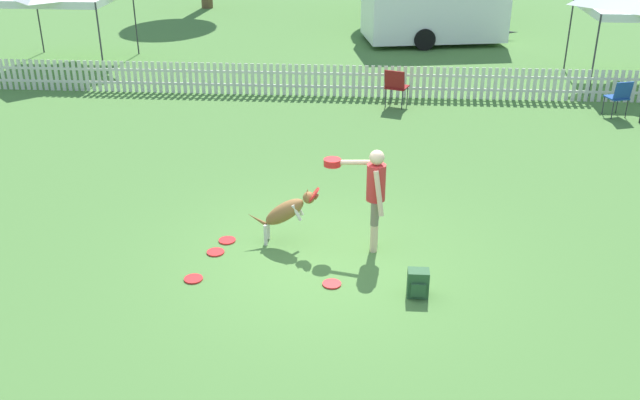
{
  "coord_description": "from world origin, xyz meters",
  "views": [
    {
      "loc": [
        0.51,
        -9.17,
        5.22
      ],
      "look_at": [
        -0.19,
        0.43,
        0.76
      ],
      "focal_mm": 40.0,
      "sensor_mm": 36.0,
      "label": 1
    }
  ],
  "objects_px": {
    "backpack_on_grass": "(418,283)",
    "frisbee_near_dog": "(193,279)",
    "folding_chair_center": "(396,85)",
    "handler_person": "(372,187)",
    "equipment_trailer": "(434,0)",
    "leaping_dog": "(287,211)",
    "frisbee_near_handler": "(216,252)",
    "frisbee_midfield": "(332,284)",
    "frisbee_far_scatter": "(227,240)",
    "folding_chair_blue_left": "(619,95)"
  },
  "relations": [
    {
      "from": "frisbee_far_scatter",
      "to": "folding_chair_center",
      "type": "distance_m",
      "value": 7.64
    },
    {
      "from": "leaping_dog",
      "to": "backpack_on_grass",
      "type": "height_order",
      "value": "leaping_dog"
    },
    {
      "from": "leaping_dog",
      "to": "frisbee_midfield",
      "type": "height_order",
      "value": "leaping_dog"
    },
    {
      "from": "frisbee_near_handler",
      "to": "frisbee_midfield",
      "type": "xyz_separation_m",
      "value": [
        1.8,
        -0.78,
        0.0
      ]
    },
    {
      "from": "frisbee_near_handler",
      "to": "folding_chair_center",
      "type": "relative_size",
      "value": 0.28
    },
    {
      "from": "equipment_trailer",
      "to": "frisbee_midfield",
      "type": "bearing_deg",
      "value": -109.77
    },
    {
      "from": "frisbee_midfield",
      "to": "folding_chair_blue_left",
      "type": "distance_m",
      "value": 10.01
    },
    {
      "from": "folding_chair_center",
      "to": "equipment_trailer",
      "type": "distance_m",
      "value": 7.58
    },
    {
      "from": "frisbee_near_dog",
      "to": "equipment_trailer",
      "type": "distance_m",
      "value": 16.34
    },
    {
      "from": "handler_person",
      "to": "frisbee_near_handler",
      "type": "bearing_deg",
      "value": 101.41
    },
    {
      "from": "backpack_on_grass",
      "to": "equipment_trailer",
      "type": "xyz_separation_m",
      "value": [
        1.27,
        15.86,
        1.18
      ]
    },
    {
      "from": "frisbee_far_scatter",
      "to": "frisbee_near_dog",
      "type": "bearing_deg",
      "value": -102.25
    },
    {
      "from": "frisbee_near_handler",
      "to": "folding_chair_center",
      "type": "height_order",
      "value": "folding_chair_center"
    },
    {
      "from": "frisbee_near_handler",
      "to": "backpack_on_grass",
      "type": "xyz_separation_m",
      "value": [
        2.97,
        -0.97,
        0.18
      ]
    },
    {
      "from": "frisbee_far_scatter",
      "to": "folding_chair_blue_left",
      "type": "height_order",
      "value": "folding_chair_blue_left"
    },
    {
      "from": "frisbee_near_dog",
      "to": "folding_chair_center",
      "type": "distance_m",
      "value": 8.82
    },
    {
      "from": "handler_person",
      "to": "equipment_trailer",
      "type": "relative_size",
      "value": 0.3
    },
    {
      "from": "backpack_on_grass",
      "to": "frisbee_near_dog",
      "type": "bearing_deg",
      "value": 176.65
    },
    {
      "from": "frisbee_near_dog",
      "to": "backpack_on_grass",
      "type": "xyz_separation_m",
      "value": [
        3.12,
        -0.18,
        0.18
      ]
    },
    {
      "from": "frisbee_midfield",
      "to": "folding_chair_blue_left",
      "type": "relative_size",
      "value": 0.3
    },
    {
      "from": "frisbee_near_handler",
      "to": "frisbee_midfield",
      "type": "height_order",
      "value": "same"
    },
    {
      "from": "leaping_dog",
      "to": "folding_chair_center",
      "type": "xyz_separation_m",
      "value": [
        1.81,
        7.09,
        0.01
      ]
    },
    {
      "from": "leaping_dog",
      "to": "folding_chair_center",
      "type": "relative_size",
      "value": 1.21
    },
    {
      "from": "frisbee_near_dog",
      "to": "equipment_trailer",
      "type": "xyz_separation_m",
      "value": [
        4.39,
        15.68,
        1.35
      ]
    },
    {
      "from": "handler_person",
      "to": "frisbee_near_handler",
      "type": "xyz_separation_m",
      "value": [
        -2.31,
        -0.34,
        -0.99
      ]
    },
    {
      "from": "leaping_dog",
      "to": "frisbee_far_scatter",
      "type": "xyz_separation_m",
      "value": [
        -0.94,
        -0.01,
        -0.54
      ]
    },
    {
      "from": "folding_chair_center",
      "to": "frisbee_near_dog",
      "type": "bearing_deg",
      "value": 89.45
    },
    {
      "from": "frisbee_near_dog",
      "to": "backpack_on_grass",
      "type": "bearing_deg",
      "value": -3.35
    },
    {
      "from": "backpack_on_grass",
      "to": "folding_chair_center",
      "type": "height_order",
      "value": "folding_chair_center"
    },
    {
      "from": "equipment_trailer",
      "to": "folding_chair_blue_left",
      "type": "bearing_deg",
      "value": -75.36
    },
    {
      "from": "equipment_trailer",
      "to": "leaping_dog",
      "type": "bearing_deg",
      "value": -113.33
    },
    {
      "from": "frisbee_far_scatter",
      "to": "folding_chair_blue_left",
      "type": "distance_m",
      "value": 10.35
    },
    {
      "from": "frisbee_midfield",
      "to": "backpack_on_grass",
      "type": "xyz_separation_m",
      "value": [
        1.17,
        -0.19,
        0.18
      ]
    },
    {
      "from": "leaping_dog",
      "to": "folding_chair_center",
      "type": "distance_m",
      "value": 7.32
    },
    {
      "from": "frisbee_far_scatter",
      "to": "equipment_trailer",
      "type": "relative_size",
      "value": 0.05
    },
    {
      "from": "folding_chair_blue_left",
      "to": "folding_chair_center",
      "type": "bearing_deg",
      "value": -22.03
    },
    {
      "from": "frisbee_midfield",
      "to": "frisbee_near_dog",
      "type": "bearing_deg",
      "value": -179.78
    },
    {
      "from": "leaping_dog",
      "to": "frisbee_near_handler",
      "type": "relative_size",
      "value": 4.3
    },
    {
      "from": "leaping_dog",
      "to": "frisbee_near_dog",
      "type": "height_order",
      "value": "leaping_dog"
    },
    {
      "from": "frisbee_near_handler",
      "to": "frisbee_far_scatter",
      "type": "relative_size",
      "value": 1.0
    },
    {
      "from": "handler_person",
      "to": "backpack_on_grass",
      "type": "bearing_deg",
      "value": -150.54
    },
    {
      "from": "frisbee_midfield",
      "to": "frisbee_far_scatter",
      "type": "distance_m",
      "value": 2.05
    },
    {
      "from": "leaping_dog",
      "to": "frisbee_far_scatter",
      "type": "distance_m",
      "value": 1.09
    },
    {
      "from": "frisbee_near_handler",
      "to": "frisbee_near_dog",
      "type": "xyz_separation_m",
      "value": [
        -0.15,
        -0.79,
        0.0
      ]
    },
    {
      "from": "handler_person",
      "to": "leaping_dog",
      "type": "bearing_deg",
      "value": 90.81
    },
    {
      "from": "equipment_trailer",
      "to": "handler_person",
      "type": "bearing_deg",
      "value": -108.46
    },
    {
      "from": "leaping_dog",
      "to": "handler_person",
      "type": "bearing_deg",
      "value": 90.81
    },
    {
      "from": "frisbee_midfield",
      "to": "equipment_trailer",
      "type": "relative_size",
      "value": 0.05
    },
    {
      "from": "frisbee_near_handler",
      "to": "backpack_on_grass",
      "type": "height_order",
      "value": "backpack_on_grass"
    },
    {
      "from": "equipment_trailer",
      "to": "backpack_on_grass",
      "type": "bearing_deg",
      "value": -105.51
    }
  ]
}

